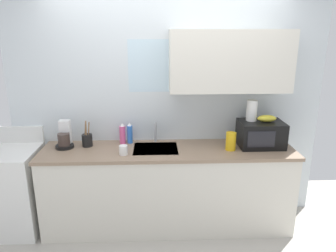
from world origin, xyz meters
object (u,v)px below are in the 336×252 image
(microwave, at_px, (261,134))
(cereal_canister, at_px, (231,141))
(utensil_crock, at_px, (87,140))
(stove_range, at_px, (12,190))
(dish_soap_bottle_pink, at_px, (122,134))
(mug_white, at_px, (123,150))
(banana_bunch, at_px, (267,118))
(coffee_maker, at_px, (65,137))
(dish_soap_bottle_blue, at_px, (130,133))
(paper_towel_roll, at_px, (252,110))

(microwave, xyz_separation_m, cereal_canister, (-0.34, -0.10, -0.04))
(microwave, xyz_separation_m, utensil_crock, (-1.84, 0.07, -0.06))
(stove_range, bearing_deg, microwave, 0.97)
(microwave, xyz_separation_m, dish_soap_bottle_pink, (-1.47, 0.15, -0.03))
(mug_white, bearing_deg, banana_bunch, 7.29)
(microwave, bearing_deg, coffee_maker, 178.34)
(dish_soap_bottle_blue, relative_size, dish_soap_bottle_pink, 1.00)
(dish_soap_bottle_pink, bearing_deg, dish_soap_bottle_blue, 9.29)
(stove_range, distance_m, coffee_maker, 0.80)
(microwave, distance_m, mug_white, 1.45)
(cereal_canister, xyz_separation_m, mug_white, (-1.10, -0.09, -0.05))
(banana_bunch, height_order, dish_soap_bottle_blue, banana_bunch)
(stove_range, xyz_separation_m, dish_soap_bottle_blue, (1.26, 0.20, 0.55))
(dish_soap_bottle_blue, bearing_deg, stove_range, -170.75)
(paper_towel_roll, xyz_separation_m, dish_soap_bottle_blue, (-1.30, 0.11, -0.27))
(coffee_maker, height_order, mug_white, coffee_maker)
(dish_soap_bottle_pink, relative_size, cereal_canister, 1.23)
(paper_towel_roll, bearing_deg, cereal_canister, -147.99)
(cereal_canister, bearing_deg, banana_bunch, 14.38)
(microwave, distance_m, coffee_maker, 2.07)
(banana_bunch, bearing_deg, microwave, -178.23)
(banana_bunch, relative_size, coffee_maker, 0.71)
(coffee_maker, relative_size, mug_white, 2.95)
(cereal_canister, height_order, mug_white, cereal_canister)
(coffee_maker, bearing_deg, dish_soap_bottle_pink, 8.27)
(microwave, height_order, dish_soap_bottle_pink, microwave)
(microwave, bearing_deg, dish_soap_bottle_blue, 173.47)
(banana_bunch, relative_size, mug_white, 2.11)
(cereal_canister, bearing_deg, coffee_maker, 174.78)
(microwave, distance_m, paper_towel_roll, 0.27)
(dish_soap_bottle_pink, bearing_deg, stove_range, -170.76)
(dish_soap_bottle_blue, distance_m, dish_soap_bottle_pink, 0.08)
(cereal_canister, bearing_deg, microwave, 16.17)
(banana_bunch, relative_size, dish_soap_bottle_pink, 0.87)
(dish_soap_bottle_blue, bearing_deg, banana_bunch, -6.24)
(banana_bunch, bearing_deg, coffee_maker, 178.43)
(banana_bunch, xyz_separation_m, utensil_crock, (-1.89, 0.07, -0.23))
(stove_range, relative_size, utensil_crock, 3.78)
(banana_bunch, xyz_separation_m, coffee_maker, (-2.12, 0.06, -0.20))
(stove_range, xyz_separation_m, mug_white, (1.22, -0.14, 0.49))
(dish_soap_bottle_blue, bearing_deg, microwave, -6.53)
(stove_range, height_order, microwave, microwave)
(microwave, bearing_deg, mug_white, -172.52)
(banana_bunch, bearing_deg, utensil_crock, 177.89)
(dish_soap_bottle_blue, height_order, dish_soap_bottle_pink, same)
(microwave, bearing_deg, stove_range, -179.03)
(stove_range, height_order, cereal_canister, cereal_canister)
(paper_towel_roll, bearing_deg, banana_bunch, -18.43)
(banana_bunch, xyz_separation_m, cereal_canister, (-0.39, -0.10, -0.21))
(coffee_maker, distance_m, dish_soap_bottle_pink, 0.60)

